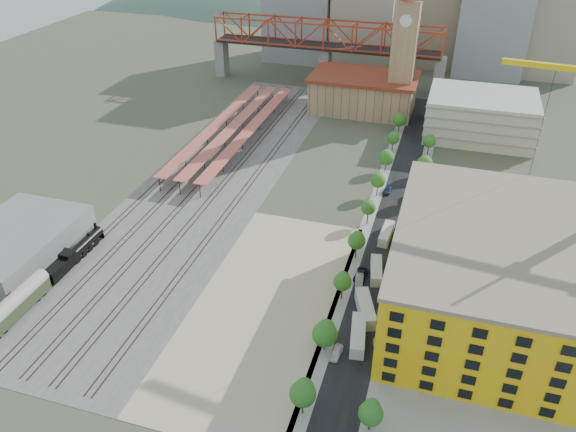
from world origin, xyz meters
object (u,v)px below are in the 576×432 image
(site_trailer_c, at_px, (376,270))
(car_0, at_px, (336,353))
(site_trailer_a, at_px, (358,335))
(site_trailer_b, at_px, (365,309))
(coach, at_px, (16,304))
(site_trailer_d, at_px, (386,234))
(clock_tower, at_px, (406,34))
(construction_building, at_px, (510,276))
(locomotive, at_px, (77,252))

(site_trailer_c, distance_m, car_0, 26.15)
(site_trailer_a, relative_size, site_trailer_b, 0.98)
(coach, height_order, site_trailer_d, coach)
(site_trailer_b, bearing_deg, clock_tower, 74.34)
(site_trailer_a, bearing_deg, site_trailer_b, 81.72)
(site_trailer_b, height_order, car_0, site_trailer_b)
(construction_building, height_order, car_0, construction_building)
(locomotive, relative_size, site_trailer_c, 2.29)
(site_trailer_b, height_order, site_trailer_c, site_trailer_b)
(site_trailer_d, distance_m, car_0, 41.14)
(construction_building, relative_size, locomotive, 2.44)
(locomotive, bearing_deg, clock_tower, 61.94)
(coach, xyz_separation_m, site_trailer_d, (66.00, 48.79, -1.65))
(coach, bearing_deg, clock_tower, 65.74)
(site_trailer_a, bearing_deg, coach, -177.43)
(clock_tower, height_order, site_trailer_d, clock_tower)
(locomotive, distance_m, site_trailer_d, 72.06)
(site_trailer_a, xyz_separation_m, site_trailer_b, (0.00, 7.86, 0.02))
(clock_tower, bearing_deg, coach, -114.26)
(construction_building, bearing_deg, site_trailer_b, -162.52)
(construction_building, height_order, site_trailer_a, construction_building)
(site_trailer_d, bearing_deg, site_trailer_b, -86.92)
(clock_tower, height_order, locomotive, clock_tower)
(site_trailer_b, distance_m, car_0, 13.13)
(site_trailer_b, bearing_deg, site_trailer_c, 70.11)
(clock_tower, bearing_deg, site_trailer_a, -86.06)
(site_trailer_b, xyz_separation_m, car_0, (-3.00, -12.76, -0.66))
(site_trailer_d, bearing_deg, coach, -140.45)
(construction_building, relative_size, car_0, 11.62)
(coach, xyz_separation_m, site_trailer_c, (66.00, 33.73, -1.65))
(construction_building, height_order, site_trailer_b, construction_building)
(site_trailer_b, distance_m, site_trailer_d, 28.27)
(site_trailer_c, relative_size, car_0, 2.08)
(locomotive, bearing_deg, site_trailer_b, 0.56)
(site_trailer_d, bearing_deg, construction_building, -34.60)
(clock_tower, xyz_separation_m, site_trailer_b, (8.00, -108.18, -27.29))
(clock_tower, bearing_deg, site_trailer_d, -84.28)
(construction_building, xyz_separation_m, car_0, (-29.00, -20.95, -8.67))
(site_trailer_b, distance_m, site_trailer_c, 13.21)
(construction_building, bearing_deg, coach, -162.67)
(site_trailer_a, height_order, site_trailer_d, site_trailer_a)
(construction_building, relative_size, site_trailer_b, 4.94)
(construction_building, height_order, site_trailer_c, construction_building)
(site_trailer_a, distance_m, site_trailer_b, 7.86)
(clock_tower, xyz_separation_m, locomotive, (-58.00, -108.83, -26.76))
(construction_building, relative_size, site_trailer_d, 5.60)
(site_trailer_c, bearing_deg, construction_building, -20.45)
(construction_building, bearing_deg, car_0, -144.15)
(locomotive, relative_size, site_trailer_b, 2.02)
(locomotive, height_order, coach, coach)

